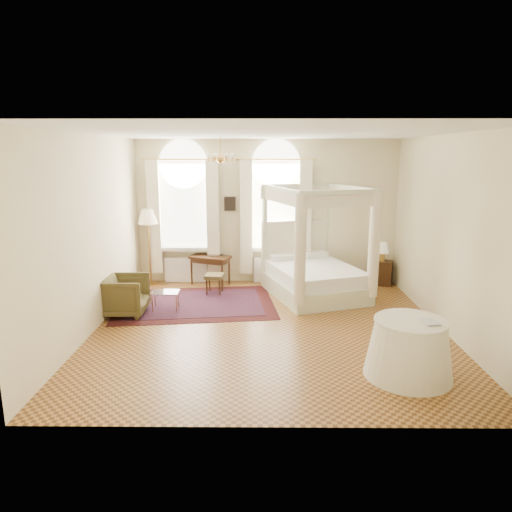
# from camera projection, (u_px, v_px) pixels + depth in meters

# --- Properties ---
(ground) EXTENTS (6.00, 6.00, 0.00)m
(ground) POSITION_uv_depth(u_px,v_px,m) (269.00, 327.00, 8.00)
(ground) COLOR #A66E30
(ground) RESTS_ON ground
(room_walls) EXTENTS (6.00, 6.00, 6.00)m
(room_walls) POSITION_uv_depth(u_px,v_px,m) (269.00, 215.00, 7.56)
(room_walls) COLOR beige
(room_walls) RESTS_ON ground
(window_left) EXTENTS (1.62, 0.27, 3.29)m
(window_left) POSITION_uv_depth(u_px,v_px,m) (184.00, 220.00, 10.49)
(window_left) COLOR silver
(window_left) RESTS_ON room_walls
(window_right) EXTENTS (1.62, 0.27, 3.29)m
(window_right) POSITION_uv_depth(u_px,v_px,m) (275.00, 220.00, 10.47)
(window_right) COLOR silver
(window_right) RESTS_ON room_walls
(chandelier) EXTENTS (0.51, 0.45, 0.50)m
(chandelier) POSITION_uv_depth(u_px,v_px,m) (220.00, 157.00, 8.54)
(chandelier) COLOR #B1823B
(chandelier) RESTS_ON room_walls
(wall_pictures) EXTENTS (2.54, 0.03, 0.39)m
(wall_pictures) POSITION_uv_depth(u_px,v_px,m) (271.00, 202.00, 10.48)
(wall_pictures) COLOR black
(wall_pictures) RESTS_ON room_walls
(canopy_bed) EXTENTS (2.32, 2.57, 2.32)m
(canopy_bed) POSITION_uv_depth(u_px,v_px,m) (315.00, 272.00, 9.67)
(canopy_bed) COLOR beige
(canopy_bed) RESTS_ON ground
(nightstand) EXTENTS (0.50, 0.48, 0.57)m
(nightstand) POSITION_uv_depth(u_px,v_px,m) (383.00, 273.00, 10.55)
(nightstand) COLOR #3A1F0F
(nightstand) RESTS_ON ground
(nightstand_lamp) EXTENTS (0.29, 0.29, 0.43)m
(nightstand_lamp) POSITION_uv_depth(u_px,v_px,m) (382.00, 249.00, 10.42)
(nightstand_lamp) COLOR #B1823B
(nightstand_lamp) RESTS_ON nightstand
(writing_desk) EXTENTS (1.01, 0.77, 0.68)m
(writing_desk) POSITION_uv_depth(u_px,v_px,m) (210.00, 260.00, 10.52)
(writing_desk) COLOR #3A1F0F
(writing_desk) RESTS_ON ground
(laptop) EXTENTS (0.35, 0.24, 0.03)m
(laptop) POSITION_uv_depth(u_px,v_px,m) (216.00, 254.00, 10.60)
(laptop) COLOR black
(laptop) RESTS_ON writing_desk
(stool) EXTENTS (0.41, 0.41, 0.43)m
(stool) POSITION_uv_depth(u_px,v_px,m) (214.00, 278.00, 9.85)
(stool) COLOR #4C3D20
(stool) RESTS_ON ground
(armchair) EXTENTS (0.83, 0.81, 0.75)m
(armchair) POSITION_uv_depth(u_px,v_px,m) (125.00, 295.00, 8.56)
(armchair) COLOR #443B1D
(armchair) RESTS_ON ground
(coffee_table) EXTENTS (0.55, 0.39, 0.36)m
(coffee_table) POSITION_uv_depth(u_px,v_px,m) (165.00, 293.00, 8.84)
(coffee_table) COLOR silver
(coffee_table) RESTS_ON ground
(floor_lamp) EXTENTS (0.45, 0.45, 1.76)m
(floor_lamp) POSITION_uv_depth(u_px,v_px,m) (148.00, 220.00, 10.33)
(floor_lamp) COLOR #B1823B
(floor_lamp) RESTS_ON ground
(oriental_rug) EXTENTS (3.37, 2.60, 0.01)m
(oriental_rug) POSITION_uv_depth(u_px,v_px,m) (196.00, 303.00, 9.25)
(oriental_rug) COLOR #3F100F
(oriental_rug) RESTS_ON ground
(side_table) EXTENTS (1.18, 1.18, 0.81)m
(side_table) POSITION_uv_depth(u_px,v_px,m) (409.00, 348.00, 6.17)
(side_table) COLOR white
(side_table) RESTS_ON ground
(book) EXTENTS (0.23, 0.28, 0.02)m
(book) POSITION_uv_depth(u_px,v_px,m) (423.00, 323.00, 5.95)
(book) COLOR black
(book) RESTS_ON side_table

